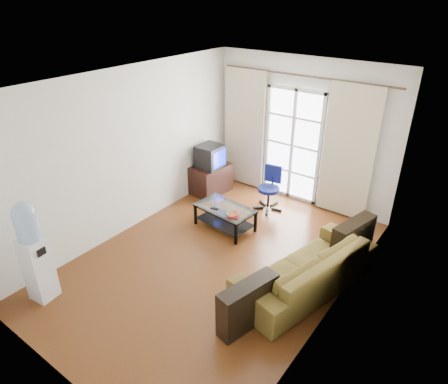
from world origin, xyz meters
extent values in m
plane|color=brown|center=(0.00, 0.00, 0.00)|extent=(5.20, 5.20, 0.00)
plane|color=white|center=(0.00, 0.00, 2.70)|extent=(5.20, 5.20, 0.00)
cube|color=white|center=(0.00, 2.60, 1.35)|extent=(3.60, 0.02, 2.70)
cube|color=white|center=(0.00, -2.60, 1.35)|extent=(3.60, 0.02, 2.70)
cube|color=white|center=(-1.80, 0.00, 1.35)|extent=(0.02, 5.20, 2.70)
cube|color=white|center=(1.80, 0.00, 1.35)|extent=(0.02, 5.20, 2.70)
cube|color=white|center=(-0.15, 2.56, 1.07)|extent=(1.01, 0.02, 2.04)
cube|color=white|center=(-0.15, 2.54, 1.07)|extent=(1.16, 0.06, 2.15)
cylinder|color=#4C3F2D|center=(0.00, 2.50, 2.38)|extent=(3.30, 0.04, 0.04)
cube|color=beige|center=(-1.20, 2.48, 1.20)|extent=(0.90, 0.07, 2.35)
cube|color=beige|center=(0.95, 2.48, 1.20)|extent=(0.90, 0.07, 2.35)
cube|color=gray|center=(0.80, 2.50, 0.33)|extent=(0.64, 0.12, 0.64)
imported|color=olive|center=(1.33, 0.27, 0.32)|extent=(2.55, 1.82, 0.63)
cube|color=silver|center=(-0.46, 0.83, 0.40)|extent=(1.04, 0.66, 0.01)
cube|color=black|center=(-0.46, 0.83, 0.12)|extent=(0.98, 0.60, 0.01)
cube|color=black|center=(-0.95, 0.62, 0.20)|extent=(0.04, 0.04, 0.40)
cube|color=black|center=(-0.02, 0.53, 0.20)|extent=(0.04, 0.04, 0.40)
cube|color=black|center=(-0.90, 1.13, 0.20)|extent=(0.04, 0.04, 0.40)
cube|color=black|center=(0.03, 1.04, 0.20)|extent=(0.04, 0.04, 0.40)
imported|color=#2E7F2E|center=(-0.19, 0.68, 0.43)|extent=(0.33, 0.33, 0.05)
imported|color=#AD3715|center=(-0.27, 0.66, 0.42)|extent=(0.40, 0.41, 0.02)
cube|color=black|center=(-0.57, 0.69, 0.41)|extent=(0.15, 0.08, 0.02)
cube|color=black|center=(-1.51, 1.76, 0.29)|extent=(0.59, 0.83, 0.58)
cube|color=black|center=(-1.49, 1.73, 0.80)|extent=(0.44, 0.48, 0.44)
cube|color=#0C19E5|center=(-1.26, 1.73, 0.80)|extent=(0.02, 0.38, 0.33)
cube|color=black|center=(-1.68, 1.73, 0.80)|extent=(0.13, 0.33, 0.29)
cylinder|color=black|center=(-0.22, 1.86, 0.21)|extent=(0.05, 0.05, 0.42)
cylinder|color=navy|center=(-0.22, 1.86, 0.41)|extent=(0.40, 0.40, 0.06)
cube|color=navy|center=(-0.24, 2.04, 0.65)|extent=(0.33, 0.09, 0.34)
cube|color=silver|center=(-1.40, -2.00, 0.46)|extent=(0.33, 0.33, 0.93)
cylinder|color=#90B1DF|center=(-1.40, -2.00, 1.11)|extent=(0.28, 0.28, 0.37)
sphere|color=#90B1DF|center=(-1.40, -2.00, 1.30)|extent=(0.28, 0.28, 0.28)
cube|color=black|center=(-1.25, -1.99, 0.78)|extent=(0.05, 0.12, 0.10)
camera|label=1|loc=(3.03, -3.90, 3.75)|focal=32.00mm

